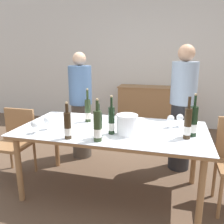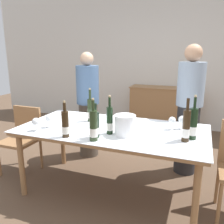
% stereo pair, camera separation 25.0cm
% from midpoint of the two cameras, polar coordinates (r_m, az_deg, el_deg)
% --- Properties ---
extents(ground_plane, '(12.00, 12.00, 0.00)m').
position_cam_midpoint_polar(ground_plane, '(2.88, 2.62, -18.49)').
color(ground_plane, brown).
extents(back_wall, '(8.00, 0.10, 2.80)m').
position_cam_midpoint_polar(back_wall, '(5.14, 12.76, 12.19)').
color(back_wall, silver).
rests_on(back_wall, ground_plane).
extents(sideboard_cabinet, '(1.33, 0.46, 0.87)m').
position_cam_midpoint_polar(sideboard_cabinet, '(4.95, 13.60, 0.81)').
color(sideboard_cabinet, '#996B42').
rests_on(sideboard_cabinet, ground_plane).
extents(dining_table, '(1.99, 1.02, 0.76)m').
position_cam_midpoint_polar(dining_table, '(2.57, 2.79, -5.30)').
color(dining_table, '#996B42').
rests_on(dining_table, ground_plane).
extents(ice_bucket, '(0.21, 0.21, 0.20)m').
position_cam_midpoint_polar(ice_bucket, '(2.32, 6.21, -3.08)').
color(ice_bucket, white).
rests_on(ice_bucket, dining_table).
extents(wine_bottle_0, '(0.08, 0.08, 0.40)m').
position_cam_midpoint_polar(wine_bottle_0, '(2.16, -1.19, -3.51)').
color(wine_bottle_0, '#28381E').
rests_on(wine_bottle_0, dining_table).
extents(wine_bottle_1, '(0.06, 0.06, 0.39)m').
position_cam_midpoint_polar(wine_bottle_1, '(2.34, 2.48, -2.23)').
color(wine_bottle_1, black).
rests_on(wine_bottle_1, dining_table).
extents(wine_bottle_2, '(0.07, 0.07, 0.39)m').
position_cam_midpoint_polar(wine_bottle_2, '(2.78, -2.69, 0.37)').
color(wine_bottle_2, '#28381E').
rests_on(wine_bottle_2, dining_table).
extents(wine_bottle_3, '(0.07, 0.07, 0.40)m').
position_cam_midpoint_polar(wine_bottle_3, '(2.28, 20.44, -3.36)').
color(wine_bottle_3, '#332314').
rests_on(wine_bottle_3, dining_table).
extents(wine_bottle_4, '(0.07, 0.07, 0.33)m').
position_cam_midpoint_polar(wine_bottle_4, '(2.25, -0.79, -3.37)').
color(wine_bottle_4, '#1E3323').
rests_on(wine_bottle_4, dining_table).
extents(wine_bottle_5, '(0.08, 0.08, 0.42)m').
position_cam_midpoint_polar(wine_bottle_5, '(2.37, 21.84, -2.90)').
color(wine_bottle_5, black).
rests_on(wine_bottle_5, dining_table).
extents(wine_bottle_6, '(0.07, 0.07, 0.35)m').
position_cam_midpoint_polar(wine_bottle_6, '(2.28, -8.10, -3.08)').
color(wine_bottle_6, '#332314').
rests_on(wine_bottle_6, dining_table).
extents(wine_glass_0, '(0.08, 0.08, 0.14)m').
position_cam_midpoint_polar(wine_glass_0, '(2.64, 19.14, -1.83)').
color(wine_glass_0, white).
rests_on(wine_glass_0, dining_table).
extents(wine_glass_1, '(0.08, 0.08, 0.14)m').
position_cam_midpoint_polar(wine_glass_1, '(2.53, -15.16, -2.44)').
color(wine_glass_1, white).
rests_on(wine_glass_1, dining_table).
extents(wine_glass_2, '(0.08, 0.08, 0.14)m').
position_cam_midpoint_polar(wine_glass_2, '(2.61, -12.27, -1.62)').
color(wine_glass_2, white).
rests_on(wine_glass_2, dining_table).
extents(wine_glass_3, '(0.07, 0.07, 0.14)m').
position_cam_midpoint_polar(wine_glass_3, '(2.59, 16.98, -2.08)').
color(wine_glass_3, white).
rests_on(wine_glass_3, dining_table).
extents(chair_left_end, '(0.42, 0.42, 0.85)m').
position_cam_midpoint_polar(chair_left_end, '(3.31, -18.62, -5.22)').
color(chair_left_end, '#996B42').
rests_on(chair_left_end, ground_plane).
extents(person_host, '(0.33, 0.33, 1.56)m').
position_cam_midpoint_polar(person_host, '(3.52, -3.77, 1.45)').
color(person_host, '#51473D').
rests_on(person_host, ground_plane).
extents(person_guest_left, '(0.33, 0.33, 1.65)m').
position_cam_midpoint_polar(person_guest_left, '(3.18, 20.15, 0.14)').
color(person_guest_left, '#262628').
rests_on(person_guest_left, ground_plane).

